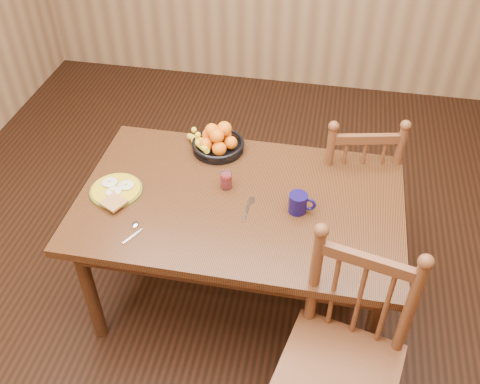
% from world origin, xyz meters
% --- Properties ---
extents(room, '(4.52, 5.02, 2.72)m').
position_xyz_m(room, '(0.00, 0.00, 1.35)').
color(room, black).
rests_on(room, ground).
extents(dining_table, '(1.60, 1.00, 0.75)m').
position_xyz_m(dining_table, '(0.00, 0.00, 0.67)').
color(dining_table, black).
rests_on(dining_table, ground).
extents(chair_far, '(0.53, 0.51, 0.99)m').
position_xyz_m(chair_far, '(0.56, 0.56, 0.48)').
color(chair_far, '#512918').
rests_on(chair_far, ground).
extents(chair_near, '(0.57, 0.56, 1.06)m').
position_xyz_m(chair_near, '(0.56, -0.65, 0.52)').
color(chair_near, '#512918').
rests_on(chair_near, ground).
extents(breakfast_plate, '(0.26, 0.31, 0.04)m').
position_xyz_m(breakfast_plate, '(-0.62, -0.06, 0.76)').
color(breakfast_plate, '#59601E').
rests_on(breakfast_plate, dining_table).
extents(fork, '(0.04, 0.18, 0.00)m').
position_xyz_m(fork, '(0.05, -0.05, 0.75)').
color(fork, silver).
rests_on(fork, dining_table).
extents(spoon, '(0.07, 0.15, 0.01)m').
position_xyz_m(spoon, '(-0.45, -0.29, 0.75)').
color(spoon, silver).
rests_on(spoon, dining_table).
extents(coffee_mug, '(0.13, 0.09, 0.10)m').
position_xyz_m(coffee_mug, '(0.29, -0.03, 0.80)').
color(coffee_mug, '#110B3F').
rests_on(coffee_mug, dining_table).
extents(juice_glass, '(0.06, 0.06, 0.09)m').
position_xyz_m(juice_glass, '(-0.09, 0.08, 0.79)').
color(juice_glass, silver).
rests_on(juice_glass, dining_table).
extents(fruit_bowl, '(0.32, 0.29, 0.17)m').
position_xyz_m(fruit_bowl, '(-0.20, 0.38, 0.81)').
color(fruit_bowl, black).
rests_on(fruit_bowl, dining_table).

